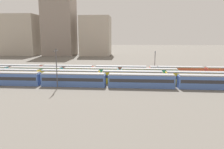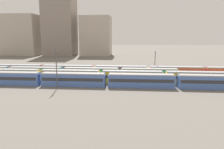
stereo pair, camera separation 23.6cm
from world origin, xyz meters
The scene contains 10 objects.
ground_plane centered at (0.00, 7.80, 0.00)m, with size 600.00×600.00×0.00m, color #666059.
train_track_0 centered at (50.19, 0.00, 1.90)m, with size 112.50×3.06×3.75m.
train_track_1 centered at (38.34, 5.20, 1.90)m, with size 93.60×3.06×3.75m.
train_track_2 centered at (15.48, 10.40, 1.90)m, with size 74.70×3.06×3.75m.
train_track_3 centered at (43.97, 15.60, 1.90)m, with size 112.50×3.06×3.75m.
catenary_pole_0 centered at (18.13, -2.95, 5.90)m, with size 0.24×3.20×10.68m.
catenary_pole_1 centered at (46.56, 18.79, 4.93)m, with size 0.24×3.20×8.80m.
distant_building_0 centered at (-45.83, 99.47, 15.01)m, with size 28.33×20.83×30.02m, color #B2A899.
distant_building_1 centered at (-14.83, 99.47, 23.04)m, with size 22.01×19.46×46.09m, color gray.
distant_building_2 centered at (12.43, 99.47, 14.22)m, with size 21.42×20.30×28.44m, color #B2A899.
Camera 1 is at (37.42, -56.74, 13.72)m, focal length 33.60 mm.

